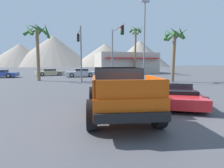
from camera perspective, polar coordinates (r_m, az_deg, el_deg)
ground_plane at (r=7.00m, az=6.41°, el=-9.79°), size 320.00×320.00×0.00m
orange_pickup_truck at (r=6.99m, az=1.96°, el=-1.02°), size 2.98×5.20×1.81m
red_convertible_car at (r=9.13m, az=20.63°, el=-3.73°), size 3.49×4.42×0.97m
parked_car_silver at (r=26.78m, az=-10.09°, el=3.68°), size 4.40×1.98×1.26m
parked_car_blue at (r=29.54m, az=-32.79°, el=2.86°), size 4.75×2.24×1.10m
parked_car_tan at (r=31.19m, az=-19.66°, el=3.69°), size 4.74×2.83×1.13m
traffic_light_main at (r=20.61m, az=1.31°, el=13.14°), size 0.38×4.32×6.15m
traffic_light_crosswalk at (r=19.90m, az=-10.49°, el=12.44°), size 0.38×3.58×5.78m
street_lamp_post at (r=19.10m, az=10.54°, el=15.60°), size 0.90×0.24×8.39m
palm_tree_tall at (r=33.59m, az=7.66°, el=14.34°), size 2.57×2.61×8.77m
palm_tree_short at (r=20.52m, az=19.48°, el=13.06°), size 2.65×2.52×5.85m
palm_tree_leaning at (r=22.19m, az=-23.20°, el=13.64°), size 2.90×2.77×6.50m
storefront_building at (r=37.26m, az=4.43°, el=6.81°), size 12.01×8.04×4.18m
distant_mountain_range at (r=127.27m, az=-12.35°, el=9.83°), size 122.03×69.16×21.75m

